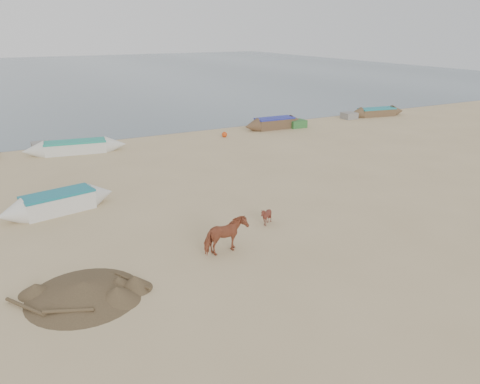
% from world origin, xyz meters
% --- Properties ---
extents(ground, '(140.00, 140.00, 0.00)m').
position_xyz_m(ground, '(0.00, 0.00, 0.00)').
color(ground, tan).
rests_on(ground, ground).
extents(sea, '(160.00, 160.00, 0.00)m').
position_xyz_m(sea, '(0.00, 82.00, 0.01)').
color(sea, slate).
rests_on(sea, ground).
extents(cow_adult, '(1.83, 1.00, 1.47)m').
position_xyz_m(cow_adult, '(-2.57, 0.43, 0.74)').
color(cow_adult, brown).
rests_on(cow_adult, ground).
extents(calf_front, '(0.86, 0.78, 0.85)m').
position_xyz_m(calf_front, '(0.27, 2.04, 0.42)').
color(calf_front, '#58251B').
rests_on(calf_front, ground).
extents(near_canoe, '(5.68, 2.39, 0.98)m').
position_xyz_m(near_canoe, '(-7.67, 8.10, 0.49)').
color(near_canoe, silver).
rests_on(near_canoe, ground).
extents(debris_pile, '(3.87, 3.87, 0.53)m').
position_xyz_m(debris_pile, '(-8.10, -0.16, 0.27)').
color(debris_pile, brown).
rests_on(debris_pile, ground).
extents(waterline_canoes, '(53.87, 4.14, 0.98)m').
position_xyz_m(waterline_canoes, '(-2.83, 20.22, 0.43)').
color(waterline_canoes, brown).
rests_on(waterline_canoes, ground).
extents(beach_clutter, '(44.32, 4.24, 0.64)m').
position_xyz_m(beach_clutter, '(4.00, 19.66, 0.30)').
color(beach_clutter, '#2F662D').
rests_on(beach_clutter, ground).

